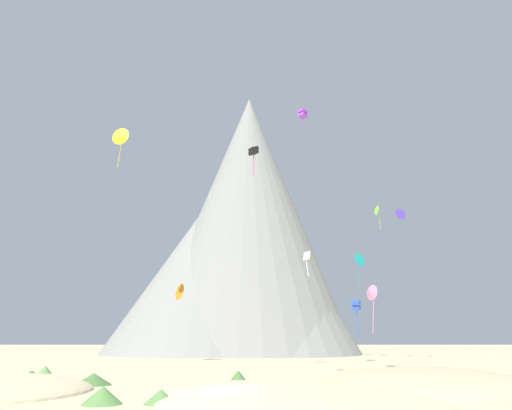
{
  "coord_description": "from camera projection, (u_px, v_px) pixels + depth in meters",
  "views": [
    {
      "loc": [
        1.7,
        -27.09,
        3.39
      ],
      "look_at": [
        1.52,
        30.14,
        19.02
      ],
      "focal_mm": 33.97,
      "sensor_mm": 36.0,
      "label": 1
    }
  ],
  "objects": [
    {
      "name": "bush_far_right",
      "position": [
        104.0,
        395.0,
        25.3
      ],
      "size": [
        2.47,
        2.47,
        0.91
      ],
      "primitive_type": "cone",
      "rotation": [
        0.0,
        0.0,
        1.4
      ],
      "color": "#568442",
      "rests_on": "ground_plane"
    },
    {
      "name": "kite_indigo_mid",
      "position": [
        402.0,
        214.0,
        74.79
      ],
      "size": [
        1.83,
        0.98,
        1.77
      ],
      "rotation": [
        0.0,
        0.0,
        3.45
      ],
      "color": "#5138B2"
    },
    {
      "name": "kite_yellow_high",
      "position": [
        121.0,
        136.0,
        61.14
      ],
      "size": [
        2.37,
        1.09,
        5.3
      ],
      "rotation": [
        0.0,
        0.0,
        6.03
      ],
      "color": "yellow"
    },
    {
      "name": "kite_violet_high",
      "position": [
        304.0,
        114.0,
        77.36
      ],
      "size": [
        1.62,
        1.63,
        2.79
      ],
      "rotation": [
        0.0,
        0.0,
        5.53
      ],
      "color": "purple"
    },
    {
      "name": "dune_midground",
      "position": [
        290.0,
        401.0,
        26.6
      ],
      "size": [
        22.74,
        23.69,
        1.69
      ],
      "primitive_type": "ellipsoid",
      "rotation": [
        0.0,
        0.0,
        0.64
      ],
      "color": "beige",
      "rests_on": "ground_plane"
    },
    {
      "name": "rock_massif",
      "position": [
        244.0,
        243.0,
        105.39
      ],
      "size": [
        61.22,
        60.39,
        58.26
      ],
      "color": "gray",
      "rests_on": "ground_plane"
    },
    {
      "name": "ground_plane",
      "position": [
        225.0,
        404.0,
        25.25
      ],
      "size": [
        400.0,
        400.0,
        0.0
      ],
      "primitive_type": "plane",
      "color": "beige"
    },
    {
      "name": "kite_pink_low",
      "position": [
        372.0,
        293.0,
        54.05
      ],
      "size": [
        1.3,
        1.81,
        5.36
      ],
      "rotation": [
        0.0,
        0.0,
        5.19
      ],
      "color": "pink"
    },
    {
      "name": "bush_near_right",
      "position": [
        33.0,
        375.0,
        40.88
      ],
      "size": [
        2.25,
        2.25,
        0.64
      ],
      "primitive_type": "cone",
      "rotation": [
        0.0,
        0.0,
        4.88
      ],
      "color": "#386633",
      "rests_on": "ground_plane"
    },
    {
      "name": "bush_scatter_east",
      "position": [
        47.0,
        370.0,
        46.48
      ],
      "size": [
        1.64,
        1.64,
        0.73
      ],
      "primitive_type": "cone",
      "rotation": [
        0.0,
        0.0,
        4.98
      ],
      "color": "#668C4C",
      "rests_on": "ground_plane"
    },
    {
      "name": "bush_near_left",
      "position": [
        95.0,
        379.0,
        35.35
      ],
      "size": [
        3.84,
        3.84,
        0.84
      ],
      "primitive_type": "cone",
      "rotation": [
        0.0,
        0.0,
        2.26
      ],
      "color": "#477238",
      "rests_on": "ground_plane"
    },
    {
      "name": "bush_mid_center",
      "position": [
        162.0,
        397.0,
        25.4
      ],
      "size": [
        2.37,
        2.37,
        0.74
      ],
      "primitive_type": "cone",
      "rotation": [
        0.0,
        0.0,
        0.42
      ],
      "color": "#568442",
      "rests_on": "ground_plane"
    },
    {
      "name": "dune_foreground_left",
      "position": [
        428.0,
        390.0,
        31.88
      ],
      "size": [
        20.02,
        20.07,
        2.91
      ],
      "primitive_type": "ellipsoid",
      "rotation": [
        0.0,
        0.0,
        2.11
      ],
      "color": "#C6B284",
      "rests_on": "ground_plane"
    },
    {
      "name": "kite_orange_low",
      "position": [
        180.0,
        292.0,
        70.36
      ],
      "size": [
        1.98,
        2.34,
        2.42
      ],
      "rotation": [
        0.0,
        0.0,
        5.35
      ],
      "color": "orange"
    },
    {
      "name": "kite_white_low",
      "position": [
        308.0,
        258.0,
        46.08
      ],
      "size": [
        0.7,
        0.84,
        2.43
      ],
      "rotation": [
        0.0,
        0.0,
        4.69
      ],
      "color": "white"
    },
    {
      "name": "kite_teal_mid",
      "position": [
        360.0,
        260.0,
        86.12
      ],
      "size": [
        2.41,
        2.0,
        5.44
      ],
      "rotation": [
        0.0,
        0.0,
        3.73
      ],
      "color": "teal"
    },
    {
      "name": "kite_black_mid",
      "position": [
        255.0,
        151.0,
        55.86
      ],
      "size": [
        1.3,
        1.27,
        3.68
      ],
      "rotation": [
        0.0,
        0.0,
        2.11
      ],
      "color": "black"
    },
    {
      "name": "kite_blue_low",
      "position": [
        358.0,
        305.0,
        69.06
      ],
      "size": [
        1.54,
        1.59,
        5.05
      ],
      "rotation": [
        0.0,
        0.0,
        5.86
      ],
      "color": "blue"
    },
    {
      "name": "kite_lime_mid",
      "position": [
        379.0,
        211.0,
        80.44
      ],
      "size": [
        0.93,
        1.69,
        3.99
      ],
      "rotation": [
        0.0,
        0.0,
        1.8
      ],
      "color": "#8CD133"
    },
    {
      "name": "bush_ridge_crest",
      "position": [
        240.0,
        375.0,
        39.35
      ],
      "size": [
        1.82,
        1.82,
        0.76
      ],
      "primitive_type": "cone",
      "rotation": [
        0.0,
        0.0,
        3.94
      ],
      "color": "#477238",
      "rests_on": "ground_plane"
    }
  ]
}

